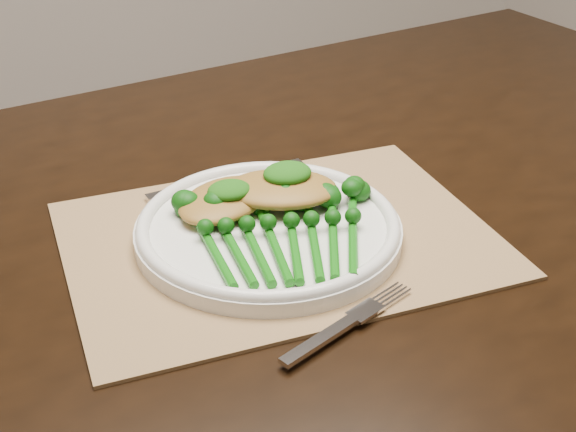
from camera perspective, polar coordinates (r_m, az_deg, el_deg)
name	(u,v)px	position (r m, az deg, el deg)	size (l,w,h in m)	color
dining_table	(290,426)	(1.18, 0.17, -14.73)	(1.73, 1.15, 0.75)	black
placemat	(279,239)	(0.86, -0.64, -1.64)	(0.45, 0.33, 0.00)	#96744C
dinner_plate	(268,228)	(0.85, -1.40, -0.85)	(0.29, 0.29, 0.03)	white
knife	(212,184)	(0.97, -5.41, 2.31)	(0.21, 0.04, 0.01)	silver
fork	(356,317)	(0.74, 4.83, -7.20)	(0.16, 0.08, 0.01)	silver
chicken_fillet_left	(224,200)	(0.88, -4.59, 1.15)	(0.12, 0.08, 0.02)	#A2752F
chicken_fillet_right	(281,189)	(0.88, -0.50, 1.94)	(0.13, 0.09, 0.03)	#A2752F
pesto_dollop_left	(229,190)	(0.87, -4.21, 1.84)	(0.05, 0.04, 0.02)	#0F4509
pesto_dollop_right	(287,173)	(0.88, -0.05, 3.06)	(0.05, 0.05, 0.02)	#0F4509
broccolini_bundle	(283,241)	(0.82, -0.35, -1.78)	(0.21, 0.22, 0.04)	#0F610C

